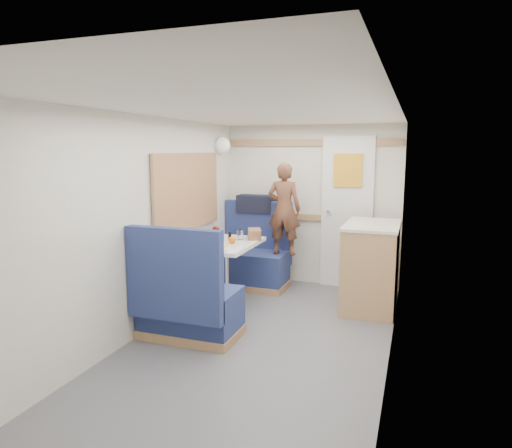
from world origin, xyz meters
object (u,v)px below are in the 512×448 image
at_px(dome_light, 222,145).
at_px(wine_glass, 216,230).
at_px(galley_counter, 371,265).
at_px(tumbler_right, 240,235).
at_px(bench_far, 253,262).
at_px(cheese_block, 222,245).
at_px(pepper_grinder, 230,236).
at_px(bread_loaf, 254,234).
at_px(beer_glass, 252,236).
at_px(person, 284,209).
at_px(tumbler_left, 198,240).
at_px(orange_fruit, 232,240).
at_px(dinette_table, 225,257).
at_px(tray, 222,247).
at_px(bench_near, 187,306).
at_px(duffel_bag, 256,204).

height_order(dome_light, wine_glass, dome_light).
bearing_deg(galley_counter, tumbler_right, -166.07).
distance_m(bench_far, cheese_block, 1.25).
xyz_separation_m(galley_counter, pepper_grinder, (-1.47, -0.40, 0.30)).
distance_m(dome_light, bread_loaf, 1.27).
relative_size(cheese_block, beer_glass, 1.07).
relative_size(person, tumbler_left, 9.45).
xyz_separation_m(orange_fruit, cheese_block, (-0.03, -0.20, -0.02)).
xyz_separation_m(dinette_table, pepper_grinder, (-0.00, 0.15, 0.20)).
height_order(tray, pepper_grinder, pepper_grinder).
bearing_deg(dome_light, tumbler_right, -53.07).
bearing_deg(person, tumbler_right, 61.38).
bearing_deg(bench_near, wine_glass, 97.13).
xyz_separation_m(dinette_table, duffel_bag, (-0.05, 1.12, 0.44)).
height_order(galley_counter, tumbler_left, galley_counter).
relative_size(duffel_bag, tray, 1.25).
bearing_deg(galley_counter, bench_near, -136.06).
xyz_separation_m(orange_fruit, wine_glass, (-0.23, 0.11, 0.07)).
relative_size(person, pepper_grinder, 11.86).
bearing_deg(tray, tumbler_right, 88.07).
distance_m(orange_fruit, bread_loaf, 0.42).
bearing_deg(bread_loaf, tumbler_right, -141.26).
relative_size(tray, tumbler_right, 3.42).
height_order(beer_glass, pepper_grinder, beer_glass).
distance_m(dome_light, pepper_grinder, 1.27).
height_order(bench_near, dome_light, dome_light).
xyz_separation_m(tumbler_right, pepper_grinder, (-0.09, -0.06, -0.01)).
height_order(dinette_table, bread_loaf, bread_loaf).
xyz_separation_m(person, tumbler_left, (-0.62, -1.03, -0.22)).
relative_size(beer_glass, bread_loaf, 0.38).
bearing_deg(bread_loaf, person, 68.53).
bearing_deg(cheese_block, tray, 108.54).
bearing_deg(tumbler_right, galley_counter, 13.93).
relative_size(tray, beer_glass, 3.91).
bearing_deg(tumbler_left, dome_light, 99.99).
xyz_separation_m(tray, tumbler_left, (-0.28, 0.02, 0.05)).
xyz_separation_m(duffel_bag, bread_loaf, (0.27, -0.81, -0.24)).
distance_m(dinette_table, bread_loaf, 0.44).
xyz_separation_m(person, duffel_bag, (-0.47, 0.31, 0.01)).
height_order(tumbler_left, pepper_grinder, tumbler_left).
bearing_deg(bench_near, tumbler_left, 107.33).
height_order(bench_far, orange_fruit, bench_far).
bearing_deg(tumbler_right, duffel_bag, 98.80).
relative_size(person, orange_fruit, 15.03).
xyz_separation_m(dinette_table, tray, (0.08, -0.24, 0.16)).
relative_size(bench_far, tumbler_right, 9.73).
relative_size(duffel_bag, tumbler_left, 3.96).
xyz_separation_m(galley_counter, tray, (-1.39, -0.79, 0.26)).
relative_size(orange_fruit, wine_glass, 0.44).
bearing_deg(bench_near, galley_counter, 43.94).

